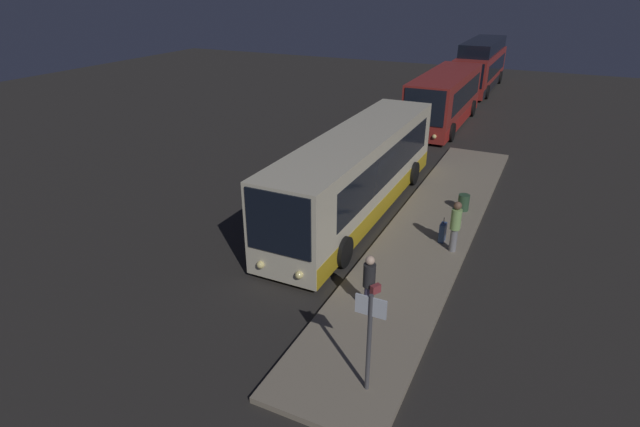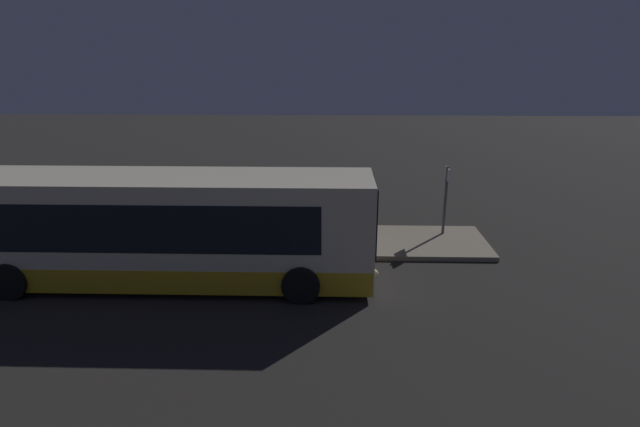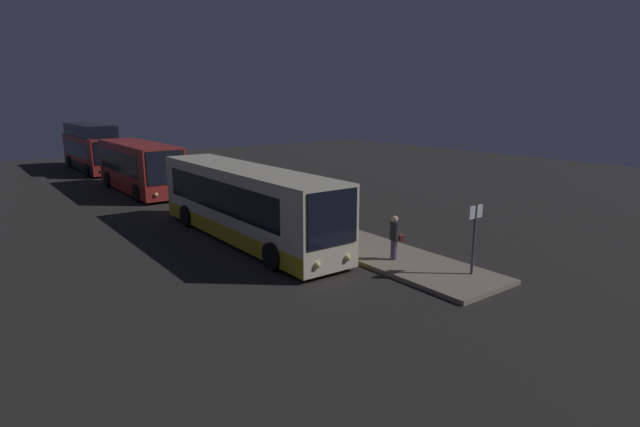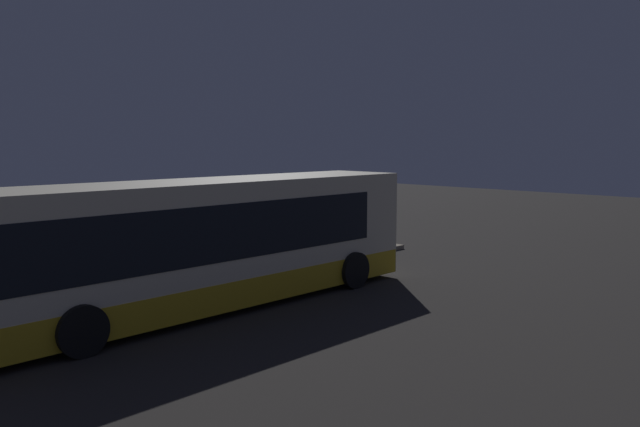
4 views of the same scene
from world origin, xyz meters
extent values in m
plane|color=#2B2826|center=(0.00, 0.00, 0.00)|extent=(80.00, 80.00, 0.00)
cube|color=gray|center=(0.00, 3.11, 0.08)|extent=(20.00, 3.03, 0.16)
cube|color=beige|center=(-0.44, -0.07, 1.70)|extent=(12.30, 2.41, 3.03)
cube|color=gold|center=(-0.44, -0.07, 0.53)|extent=(12.24, 2.43, 0.70)
cube|color=black|center=(-0.75, -0.07, 2.06)|extent=(10.09, 2.44, 1.33)
cube|color=black|center=(5.73, -0.07, 2.14)|extent=(0.06, 2.12, 1.94)
sphere|color=#F9E58C|center=(5.75, 0.59, 0.63)|extent=(0.24, 0.24, 0.24)
sphere|color=#F9E58C|center=(5.75, -0.73, 0.63)|extent=(0.24, 0.24, 0.24)
cylinder|color=black|center=(3.74, 1.13, 0.52)|extent=(1.04, 0.30, 1.04)
cylinder|color=black|center=(3.74, -1.28, 0.52)|extent=(1.04, 0.30, 1.04)
cylinder|color=black|center=(-4.25, 1.13, 0.52)|extent=(1.04, 0.30, 1.04)
cylinder|color=black|center=(-4.25, -1.28, 0.52)|extent=(1.04, 0.30, 1.04)
cylinder|color=#4C476B|center=(5.84, 2.79, 0.55)|extent=(0.32, 0.32, 0.78)
cylinder|color=#262628|center=(5.84, 2.79, 1.27)|extent=(0.46, 0.46, 0.67)
sphere|color=beige|center=(5.84, 2.79, 1.74)|extent=(0.25, 0.25, 0.25)
cube|color=maroon|center=(5.97, 3.02, 0.99)|extent=(0.31, 0.26, 0.24)
cylinder|color=gray|center=(1.48, 4.17, 0.57)|extent=(0.24, 0.24, 0.82)
cylinder|color=#8CB766|center=(1.48, 4.17, 1.34)|extent=(0.35, 0.35, 0.71)
sphere|color=brown|center=(1.48, 4.17, 1.83)|extent=(0.27, 0.27, 0.27)
cube|color=beige|center=(1.21, 4.18, 1.03)|extent=(0.15, 0.28, 0.24)
cube|color=#334C7F|center=(0.94, 3.69, 0.49)|extent=(0.39, 0.19, 0.67)
cylinder|color=black|center=(0.94, 3.69, 0.95)|extent=(0.02, 0.02, 0.24)
cylinder|color=#4C4C51|center=(8.62, 3.81, 1.41)|extent=(0.10, 0.10, 2.49)
cube|color=silver|center=(8.62, 3.81, 2.38)|extent=(0.04, 0.69, 0.45)
cylinder|color=#2D4C33|center=(-2.01, 3.83, 0.48)|extent=(0.44, 0.44, 0.65)
camera|label=1|loc=(16.69, 6.55, 8.46)|focal=28.00mm
camera|label=2|loc=(4.59, -13.40, 6.52)|focal=28.00mm
camera|label=3|loc=(18.60, -10.24, 6.10)|focal=28.00mm
camera|label=4|loc=(-9.41, -12.78, 4.18)|focal=35.00mm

